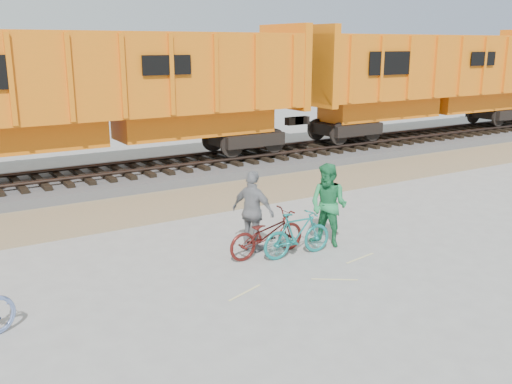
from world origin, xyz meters
The scene contains 10 objects.
ground centered at (0.00, 0.00, 0.00)m, with size 120.00×120.00×0.00m, color #9E9E99.
gravel_strip centered at (0.00, 5.50, 0.01)m, with size 120.00×3.00×0.02m, color #94795C.
ballast_bed centered at (0.00, 9.00, 0.15)m, with size 120.00×4.00×0.30m, color slate.
track centered at (0.00, 9.00, 0.47)m, with size 120.00×2.60×0.24m.
hopper_car_center centered at (-0.27, 9.00, 3.01)m, with size 14.00×3.13×4.65m.
hopper_car_right centered at (14.73, 9.00, 3.01)m, with size 14.00×3.13×4.65m.
bicycle_teal centered at (0.93, 0.24, 0.50)m, with size 0.47×1.66×1.00m, color #177673.
bicycle_maroon centered at (0.40, 0.63, 0.49)m, with size 0.65×1.87×0.98m, color #4D1411.
person_man centered at (1.93, 0.44, 0.95)m, with size 0.92×0.72×1.89m, color #237F47.
person_woman centered at (0.30, 1.03, 0.91)m, with size 1.06×0.44×1.81m, color gray.
Camera 1 is at (-5.96, -9.18, 4.46)m, focal length 40.00 mm.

